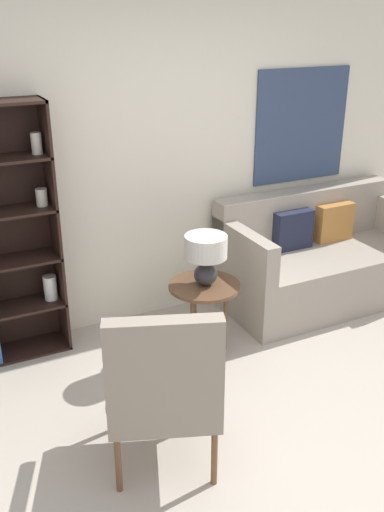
% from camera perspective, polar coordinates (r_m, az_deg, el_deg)
% --- Properties ---
extents(ground_plane, '(14.00, 14.00, 0.00)m').
position_cam_1_polar(ground_plane, '(3.52, 8.24, -19.91)').
color(ground_plane, '#B2A899').
extents(wall_back, '(6.40, 0.08, 2.70)m').
position_cam_1_polar(wall_back, '(4.51, -5.18, 9.82)').
color(wall_back, silver).
rests_on(wall_back, ground_plane).
extents(armchair, '(0.77, 0.77, 1.04)m').
position_cam_1_polar(armchair, '(3.09, -2.82, -12.74)').
color(armchair, brown).
rests_on(armchair, ground_plane).
extents(couch, '(1.77, 0.85, 0.95)m').
position_cam_1_polar(couch, '(5.18, 12.59, -0.47)').
color(couch, '#9E9384').
rests_on(couch, ground_plane).
extents(side_table, '(0.53, 0.53, 0.55)m').
position_cam_1_polar(side_table, '(4.21, 1.23, -3.57)').
color(side_table, brown).
rests_on(side_table, ground_plane).
extents(table_lamp, '(0.31, 0.31, 0.38)m').
position_cam_1_polar(table_lamp, '(4.08, 1.39, 0.30)').
color(table_lamp, '#2D2D33').
rests_on(table_lamp, side_table).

